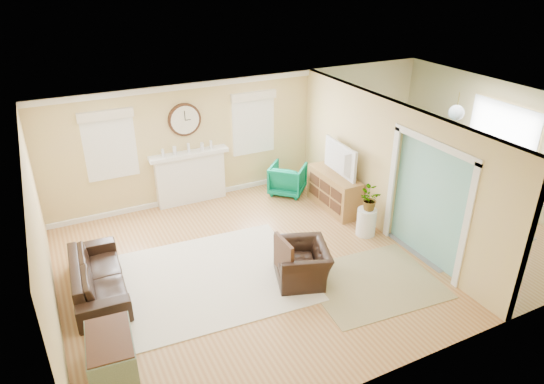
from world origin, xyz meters
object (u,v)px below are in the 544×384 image
object	(u,v)px
green_chair	(288,179)
credenza	(334,191)
eames_chair	(302,263)
sofa	(98,276)
dining_table	(433,205)

from	to	relation	value
green_chair	credenza	world-z (taller)	credenza
credenza	eames_chair	bearing A→B (deg)	-134.18
sofa	eames_chair	size ratio (longest dim) A/B	2.07
sofa	eames_chair	bearing A→B (deg)	-107.69
eames_chair	credenza	size ratio (longest dim) A/B	0.67
eames_chair	green_chair	bearing A→B (deg)	174.65
dining_table	sofa	bearing A→B (deg)	86.55
sofa	dining_table	distance (m)	6.55
credenza	green_chair	bearing A→B (deg)	116.04
sofa	dining_table	xyz separation A→B (m)	(6.53, -0.54, 0.02)
eames_chair	credenza	distance (m)	2.68
sofa	eames_chair	world-z (taller)	eames_chair
credenza	dining_table	world-z (taller)	credenza
credenza	dining_table	size ratio (longest dim) A/B	0.81
green_chair	eames_chair	bearing A→B (deg)	110.40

